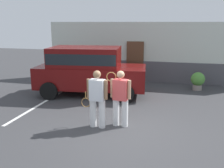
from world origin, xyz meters
TOP-DOWN VIEW (x-y plane):
  - ground_plane at (0.00, 0.00)m, footprint 40.00×40.00m
  - parking_stripe_0 at (-3.47, 1.50)m, footprint 0.12×4.40m
  - house_frontage at (-0.01, 6.57)m, footprint 10.88×0.40m
  - parked_suv at (-2.12, 3.29)m, footprint 4.79×2.60m
  - tennis_player_man at (-0.68, -0.00)m, footprint 0.89×0.29m
  - tennis_player_woman at (-0.04, 0.25)m, footprint 0.76×0.31m
  - potted_plant_by_porch at (2.50, 5.26)m, footprint 0.63×0.63m

SIDE VIEW (x-z plane):
  - ground_plane at x=0.00m, z-range 0.00..0.00m
  - parking_stripe_0 at x=-3.47m, z-range 0.00..0.01m
  - potted_plant_by_porch at x=2.50m, z-range 0.05..0.88m
  - tennis_player_woman at x=-0.04m, z-range 0.04..1.74m
  - tennis_player_man at x=-0.68m, z-range 0.03..1.75m
  - parked_suv at x=-2.12m, z-range 0.12..2.17m
  - house_frontage at x=-0.01m, z-range -0.09..2.99m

